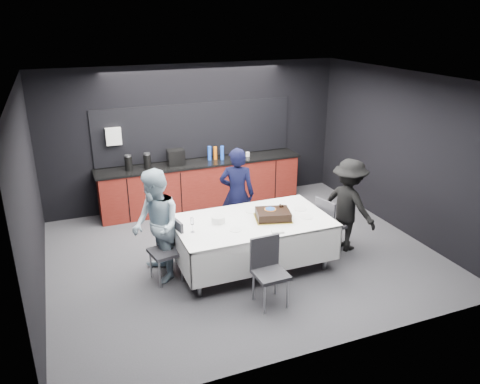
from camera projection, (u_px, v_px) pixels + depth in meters
name	position (u px, v px, depth m)	size (l,w,h in m)	color
ground	(242.00, 254.00, 7.64)	(6.00, 6.00, 0.00)	#3F3E43
room_shell	(242.00, 144.00, 6.97)	(6.04, 5.04, 2.82)	white
kitchenette	(200.00, 181.00, 9.36)	(4.10, 0.64, 2.05)	#57130D
party_table	(252.00, 228.00, 7.06)	(2.32, 1.32, 0.78)	#99999E
cake_assembly	(273.00, 215.00, 7.03)	(0.63, 0.56, 0.17)	gold
plate_stack	(218.00, 219.00, 6.90)	(0.20, 0.20, 0.10)	white
loose_plate_near	(236.00, 230.00, 6.68)	(0.18, 0.18, 0.01)	white
loose_plate_right_a	(300.00, 209.00, 7.40)	(0.21, 0.21, 0.01)	white
loose_plate_right_b	(306.00, 217.00, 7.10)	(0.21, 0.21, 0.01)	white
loose_plate_far	(252.00, 211.00, 7.32)	(0.21, 0.21, 0.01)	white
fork_pile	(278.00, 231.00, 6.61)	(0.17, 0.11, 0.03)	white
champagne_flute	(192.00, 222.00, 6.56)	(0.06, 0.06, 0.22)	white
chair_left	(170.00, 245.00, 6.77)	(0.49, 0.49, 0.92)	#2D2D32
chair_right	(329.00, 221.00, 7.55)	(0.51, 0.51, 0.92)	#2D2D32
chair_near	(268.00, 266.00, 6.22)	(0.43, 0.43, 0.92)	#2D2D32
person_center	(237.00, 194.00, 7.90)	(0.59, 0.39, 1.63)	black
person_left	(156.00, 226.00, 6.68)	(0.81, 0.63, 1.67)	#9FB8C8
person_right	(348.00, 205.00, 7.58)	(0.99, 0.57, 1.54)	black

